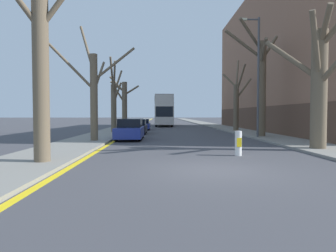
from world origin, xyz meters
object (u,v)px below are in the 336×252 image
at_px(street_tree_left_3, 124,102).
at_px(double_decker_bus, 164,109).
at_px(street_tree_left_1, 94,90).
at_px(street_tree_left_2, 114,102).
at_px(street_tree_right_1, 261,82).
at_px(traffic_bollard, 238,143).
at_px(parked_car_0, 130,130).
at_px(street_tree_left_0, 41,47).
at_px(street_tree_right_2, 237,101).
at_px(parked_car_2, 142,125).
at_px(lamp_post, 257,72).
at_px(parked_car_1, 137,127).
at_px(street_tree_right_0, 320,79).

distance_m(street_tree_left_3, double_decker_bus, 10.34).
bearing_deg(street_tree_left_1, street_tree_left_3, 90.60).
height_order(street_tree_left_2, street_tree_right_1, street_tree_right_1).
height_order(street_tree_left_2, traffic_bollard, street_tree_left_2).
xyz_separation_m(double_decker_bus, parked_car_0, (-2.67, -24.65, -1.86)).
distance_m(street_tree_right_1, parked_car_0, 10.40).
xyz_separation_m(street_tree_left_3, traffic_bollard, (7.73, -23.88, -2.67)).
height_order(parked_car_0, traffic_bollard, parked_car_0).
bearing_deg(traffic_bollard, street_tree_left_0, -164.29).
relative_size(street_tree_right_2, traffic_bollard, 7.05).
relative_size(parked_car_0, parked_car_2, 1.07).
bearing_deg(street_tree_left_1, lamp_post, 11.87).
distance_m(street_tree_left_3, parked_car_0, 15.97).
bearing_deg(double_decker_bus, street_tree_left_0, -97.60).
bearing_deg(street_tree_left_2, street_tree_left_0, -89.38).
bearing_deg(street_tree_right_2, street_tree_left_2, -171.45).
bearing_deg(street_tree_left_1, parked_car_2, 81.85).
height_order(street_tree_left_1, traffic_bollard, street_tree_left_1).
height_order(street_tree_left_1, street_tree_right_2, street_tree_left_1).
bearing_deg(street_tree_left_0, parked_car_1, 83.21).
distance_m(street_tree_left_3, parked_car_2, 4.35).
relative_size(street_tree_right_0, street_tree_right_2, 0.99).
bearing_deg(street_tree_right_0, lamp_post, 94.96).
height_order(street_tree_left_3, street_tree_right_0, street_tree_right_0).
relative_size(street_tree_left_0, street_tree_right_2, 1.20).
bearing_deg(parked_car_1, parked_car_0, -90.00).
relative_size(street_tree_right_0, double_decker_bus, 0.64).
bearing_deg(parked_car_0, parked_car_1, 90.00).
bearing_deg(street_tree_left_3, parked_car_1, -76.02).
xyz_separation_m(street_tree_left_1, street_tree_right_2, (11.89, 10.67, -0.18)).
xyz_separation_m(street_tree_left_1, street_tree_right_1, (11.79, 3.28, 0.85)).
height_order(street_tree_right_2, parked_car_1, street_tree_right_2).
bearing_deg(traffic_bollard, lamp_post, 67.59).
xyz_separation_m(street_tree_left_1, parked_car_1, (2.11, 8.15, -2.69)).
relative_size(street_tree_right_1, street_tree_right_2, 1.15).
height_order(street_tree_left_0, double_decker_bus, street_tree_left_0).
height_order(street_tree_left_3, double_decker_bus, street_tree_left_3).
xyz_separation_m(street_tree_left_3, street_tree_right_0, (12.04, -22.33, 0.24)).
bearing_deg(traffic_bollard, parked_car_0, 123.33).
bearing_deg(double_decker_bus, street_tree_left_2, -105.50).
height_order(street_tree_left_0, parked_car_0, street_tree_left_0).
distance_m(street_tree_right_0, lamp_post, 7.50).
bearing_deg(traffic_bollard, street_tree_left_2, 116.36).
bearing_deg(street_tree_right_1, double_decker_bus, 106.87).
bearing_deg(parked_car_2, street_tree_right_0, -63.68).
relative_size(street_tree_right_1, parked_car_0, 1.98).
xyz_separation_m(street_tree_right_1, double_decker_bus, (-7.01, 23.11, -1.63)).
height_order(lamp_post, traffic_bollard, lamp_post).
height_order(street_tree_left_3, street_tree_right_2, street_tree_right_2).
bearing_deg(parked_car_0, street_tree_left_3, 98.35).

